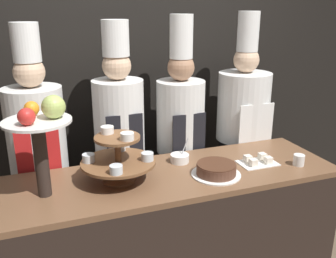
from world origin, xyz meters
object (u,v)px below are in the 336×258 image
object	(u,v)px
serving_bowl_far	(180,158)
chef_center_left	(120,140)
tiered_stand	(118,157)
chef_left	(39,153)
fruit_pedestal	(41,128)
cup_white	(299,160)
chef_center_right	(180,135)
cake_square_tray	(258,161)
chef_right	(242,128)
cake_round	(216,170)

from	to	relation	value
serving_bowl_far	chef_center_left	size ratio (longest dim) A/B	0.08
tiered_stand	chef_left	size ratio (longest dim) A/B	0.23
tiered_stand	chef_left	bearing A→B (deg)	130.39
serving_bowl_far	chef_center_left	distance (m)	0.47
tiered_stand	fruit_pedestal	size ratio (longest dim) A/B	0.79
fruit_pedestal	cup_white	size ratio (longest dim) A/B	7.66
chef_center_right	serving_bowl_far	bearing A→B (deg)	-112.32
cake_square_tray	chef_center_right	xyz separation A→B (m)	(-0.31, 0.55, 0.03)
chef_center_right	chef_right	world-z (taller)	chef_right
cake_round	chef_center_right	xyz separation A→B (m)	(0.02, 0.62, 0.01)
chef_left	chef_center_right	world-z (taller)	chef_center_right
chef_center_left	chef_center_right	distance (m)	0.45
cake_round	chef_right	xyz separation A→B (m)	(0.54, 0.62, 0.01)
cup_white	chef_center_right	size ratio (longest dim) A/B	0.04
cup_white	chef_center_left	distance (m)	1.19
chef_center_right	cake_round	bearing A→B (deg)	-91.67
tiered_stand	cake_round	world-z (taller)	tiered_stand
cake_round	chef_center_right	size ratio (longest dim) A/B	0.16
chef_center_left	chef_right	bearing A→B (deg)	-0.00
chef_center_right	fruit_pedestal	bearing A→B (deg)	-151.43
fruit_pedestal	tiered_stand	bearing A→B (deg)	4.62
chef_center_left	chef_center_right	xyz separation A→B (m)	(0.45, -0.00, -0.02)
serving_bowl_far	chef_left	xyz separation A→B (m)	(-0.85, 0.36, 0.01)
cup_white	chef_center_right	distance (m)	0.85
fruit_pedestal	cake_square_tray	bearing A→B (deg)	-1.31
fruit_pedestal	cake_square_tray	size ratio (longest dim) A/B	2.22
chef_center_left	chef_right	distance (m)	0.97
chef_center_left	chef_right	size ratio (longest dim) A/B	0.97
cake_square_tray	serving_bowl_far	bearing A→B (deg)	157.05
chef_center_right	cake_square_tray	bearing A→B (deg)	-60.90
tiered_stand	chef_center_right	world-z (taller)	chef_center_right
fruit_pedestal	chef_right	size ratio (longest dim) A/B	0.29
chef_right	chef_left	bearing A→B (deg)	-180.00
cake_round	cake_square_tray	xyz separation A→B (m)	(0.33, 0.06, -0.02)
fruit_pedestal	chef_right	distance (m)	1.61
cup_white	fruit_pedestal	bearing A→B (deg)	174.73
cake_round	cup_white	bearing A→B (deg)	-4.92
chef_left	chef_center_right	bearing A→B (deg)	0.01
tiered_stand	chef_right	bearing A→B (deg)	24.24
tiered_stand	serving_bowl_far	size ratio (longest dim) A/B	2.74
tiered_stand	chef_center_right	size ratio (longest dim) A/B	0.23
cake_round	chef_center_right	distance (m)	0.62
tiered_stand	cake_round	size ratio (longest dim) A/B	1.44
fruit_pedestal	chef_center_right	xyz separation A→B (m)	(0.96, 0.52, -0.32)
fruit_pedestal	chef_center_right	bearing A→B (deg)	28.57
tiered_stand	cake_square_tray	world-z (taller)	tiered_stand
cup_white	chef_right	bearing A→B (deg)	91.27
fruit_pedestal	chef_center_left	size ratio (longest dim) A/B	0.29
tiered_stand	serving_bowl_far	xyz separation A→B (m)	(0.43, 0.13, -0.12)
fruit_pedestal	chef_center_left	distance (m)	0.79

